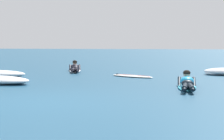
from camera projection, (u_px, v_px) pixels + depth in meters
The scene contains 4 objects.
ground_plane at pixel (114, 70), 17.95m from camera, with size 120.00×120.00×0.00m, color navy.
surfer_near at pixel (187, 84), 10.49m from camera, with size 0.54×2.50×0.53m.
surfer_far at pixel (75, 68), 16.71m from camera, with size 1.10×2.51×0.54m.
drifting_surfboard at pixel (132, 76), 14.10m from camera, with size 1.90×1.41×0.16m.
Camera 1 is at (3.18, -7.62, 1.30)m, focal length 58.86 mm.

